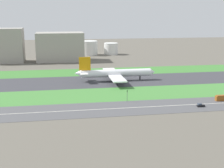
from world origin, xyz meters
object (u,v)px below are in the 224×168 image
at_px(car_0, 200,105).
at_px(bus_0, 224,98).
at_px(fuel_tank_centre, 111,49).
at_px(airliner, 114,73).
at_px(traffic_light, 127,95).
at_px(hangar_building, 60,47).
at_px(fuel_tank_west, 89,48).
at_px(terminal_building, 1,46).

relative_size(car_0, bus_0, 0.38).
relative_size(bus_0, fuel_tank_centre, 0.66).
height_order(airliner, fuel_tank_centre, airliner).
xyz_separation_m(bus_0, traffic_light, (-60.22, 7.99, 2.47)).
height_order(hangar_building, fuel_tank_west, hangar_building).
bearing_deg(hangar_building, terminal_building, 180.00).
xyz_separation_m(airliner, traffic_light, (-2.53, -60.01, -1.94)).
bearing_deg(fuel_tank_centre, traffic_light, -96.88).
xyz_separation_m(terminal_building, fuel_tank_centre, (128.29, 45.00, -10.99)).
height_order(car_0, terminal_building, terminal_building).
distance_m(traffic_light, fuel_tank_west, 219.07).
height_order(hangar_building, fuel_tank_centre, hangar_building).
relative_size(traffic_light, fuel_tank_west, 0.33).
height_order(terminal_building, fuel_tank_centre, terminal_building).
xyz_separation_m(terminal_building, fuel_tank_west, (99.75, 45.00, -9.45)).
bearing_deg(traffic_light, terminal_building, 120.35).
relative_size(airliner, hangar_building, 1.25).
xyz_separation_m(airliner, fuel_tank_centre, (23.88, 159.00, 1.20)).
relative_size(car_0, fuel_tank_west, 0.20).
bearing_deg(terminal_building, fuel_tank_west, 24.28).
relative_size(bus_0, hangar_building, 0.22).
xyz_separation_m(traffic_light, hangar_building, (-38.70, 174.01, 11.59)).
distance_m(car_0, traffic_light, 43.74).
bearing_deg(car_0, airliner, -64.51).
bearing_deg(airliner, hangar_building, 109.88).
bearing_deg(terminal_building, car_0, -53.59).
distance_m(airliner, car_0, 86.58).
relative_size(terminal_building, fuel_tank_west, 2.18).
distance_m(traffic_light, fuel_tank_centre, 220.61).
height_order(bus_0, fuel_tank_centre, fuel_tank_centre).
relative_size(terminal_building, hangar_building, 0.91).
relative_size(airliner, bus_0, 5.60).
bearing_deg(fuel_tank_centre, fuel_tank_west, 180.00).
distance_m(traffic_light, terminal_building, 202.13).
height_order(car_0, fuel_tank_west, fuel_tank_west).
height_order(fuel_tank_west, fuel_tank_centre, fuel_tank_west).
relative_size(airliner, fuel_tank_centre, 3.69).
relative_size(bus_0, traffic_light, 1.61).
height_order(terminal_building, fuel_tank_west, terminal_building).
height_order(airliner, car_0, airliner).
distance_m(car_0, bus_0, 22.82).
height_order(bus_0, terminal_building, terminal_building).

